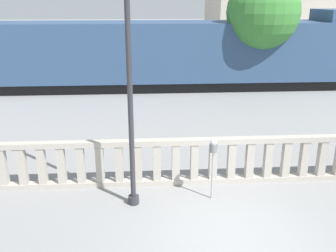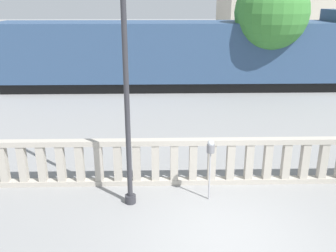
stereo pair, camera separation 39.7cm
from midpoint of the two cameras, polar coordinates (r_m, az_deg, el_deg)
ground_plane at (r=8.19m, az=8.43°, el=-16.47°), size 160.00×160.00×0.00m
balustrade at (r=9.97m, az=5.73°, el=-5.31°), size 12.37×0.24×1.27m
lamppost at (r=8.08m, az=-7.47°, el=11.39°), size 0.30×0.30×6.79m
parking_meter at (r=8.94m, az=5.66°, el=-3.77°), size 0.19×0.19×1.57m
train_near at (r=20.36m, az=2.63°, el=10.94°), size 20.33×3.06×4.11m
tree_left at (r=19.89m, az=13.72°, el=16.44°), size 3.65×3.65×5.82m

